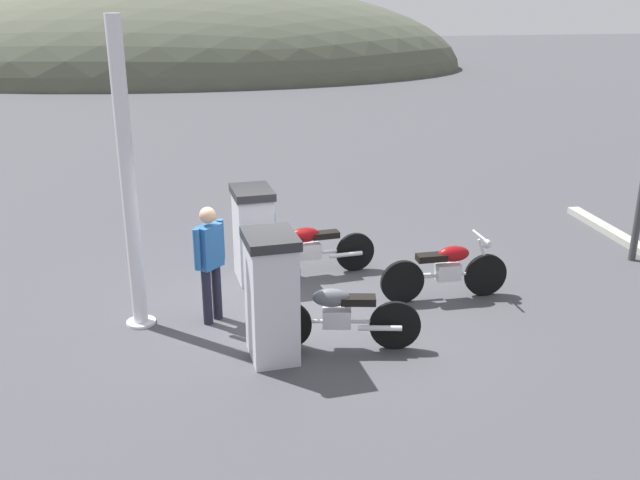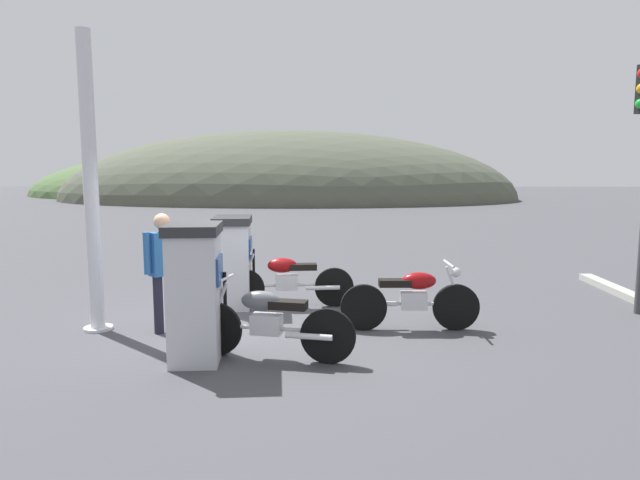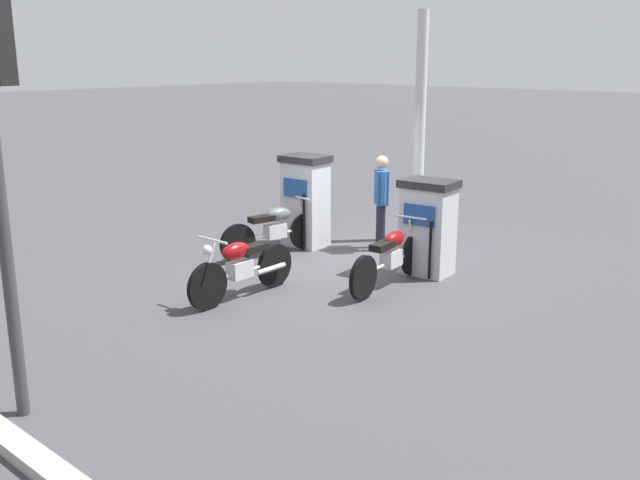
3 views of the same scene
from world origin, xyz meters
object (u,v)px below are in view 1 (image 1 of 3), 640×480
(canopy_support_pole, at_px, (128,186))
(fuel_pump_far, at_px, (254,233))
(motorcycle_far_pump, at_px, (310,248))
(motorcycle_extra, at_px, (447,270))
(attendant_person, at_px, (210,257))
(fuel_pump_near, at_px, (272,296))
(motorcycle_near_pump, at_px, (338,314))

(canopy_support_pole, bearing_deg, fuel_pump_far, 38.45)
(fuel_pump_far, distance_m, motorcycle_far_pump, 0.94)
(fuel_pump_far, bearing_deg, canopy_support_pole, -141.55)
(fuel_pump_far, xyz_separation_m, motorcycle_extra, (2.73, -1.28, -0.30))
(fuel_pump_far, relative_size, attendant_person, 0.90)
(fuel_pump_near, bearing_deg, attendant_person, 121.84)
(motorcycle_far_pump, xyz_separation_m, attendant_person, (-1.60, -1.39, 0.49))
(motorcycle_far_pump, relative_size, motorcycle_extra, 1.07)
(attendant_person, bearing_deg, motorcycle_near_pump, -34.94)
(attendant_person, bearing_deg, motorcycle_extra, 2.56)
(canopy_support_pole, bearing_deg, fuel_pump_near, -35.95)
(motorcycle_near_pump, relative_size, motorcycle_far_pump, 0.96)
(fuel_pump_near, distance_m, attendant_person, 1.35)
(motorcycle_extra, height_order, attendant_person, attendant_person)
(motorcycle_extra, height_order, canopy_support_pole, canopy_support_pole)
(fuel_pump_far, relative_size, motorcycle_near_pump, 0.74)
(motorcycle_far_pump, bearing_deg, fuel_pump_near, -109.40)
(fuel_pump_far, height_order, attendant_person, attendant_person)
(fuel_pump_far, relative_size, motorcycle_extra, 0.76)
(fuel_pump_near, height_order, motorcycle_extra, fuel_pump_near)
(fuel_pump_near, relative_size, canopy_support_pole, 0.40)
(motorcycle_extra, relative_size, canopy_support_pole, 0.48)
(motorcycle_near_pump, bearing_deg, fuel_pump_near, -176.15)
(fuel_pump_far, height_order, motorcycle_extra, fuel_pump_far)
(motorcycle_far_pump, bearing_deg, canopy_support_pole, -153.27)
(fuel_pump_far, height_order, motorcycle_near_pump, fuel_pump_far)
(fuel_pump_near, xyz_separation_m, motorcycle_far_pump, (0.89, 2.54, -0.36))
(motorcycle_far_pump, xyz_separation_m, canopy_support_pole, (-2.59, -1.31, 1.51))
(fuel_pump_far, bearing_deg, motorcycle_near_pump, -71.48)
(motorcycle_near_pump, distance_m, motorcycle_extra, 2.26)
(motorcycle_extra, bearing_deg, canopy_support_pole, -179.14)
(attendant_person, xyz_separation_m, canopy_support_pole, (-0.99, 0.09, 1.02))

